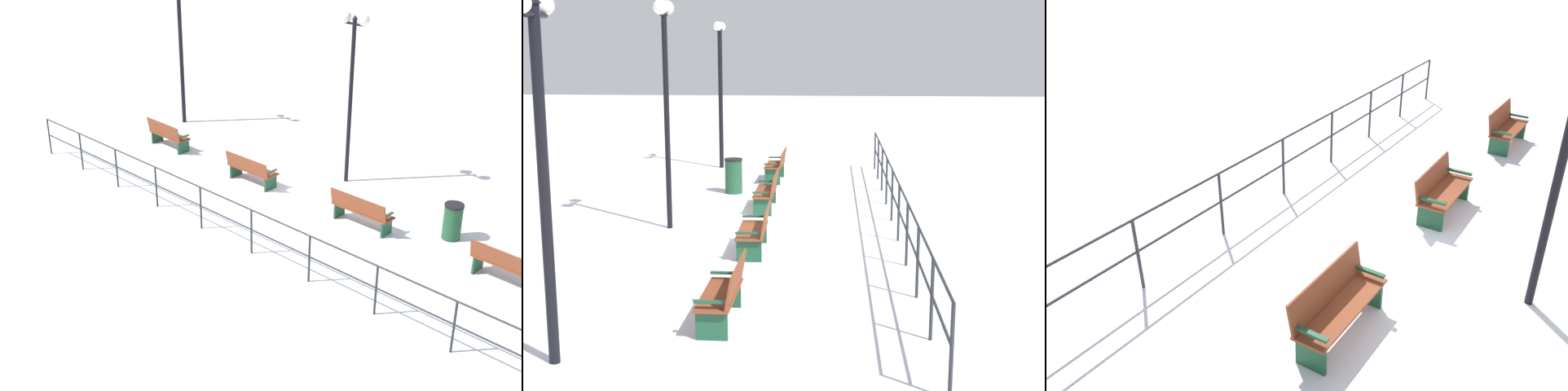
{
  "view_description": "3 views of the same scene",
  "coord_description": "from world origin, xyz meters",
  "views": [
    {
      "loc": [
        -13.32,
        -11.4,
        8.6
      ],
      "look_at": [
        -1.94,
        -0.28,
        0.99
      ],
      "focal_mm": 49.62,
      "sensor_mm": 36.0,
      "label": 1
    },
    {
      "loc": [
        -1.49,
        16.43,
        4.03
      ],
      "look_at": [
        -0.57,
        1.19,
        0.97
      ],
      "focal_mm": 54.0,
      "sensor_mm": 36.0,
      "label": 2
    },
    {
      "loc": [
        2.72,
        -6.76,
        4.98
      ],
      "look_at": [
        -1.92,
        0.28,
        0.5
      ],
      "focal_mm": 37.56,
      "sensor_mm": 36.0,
      "label": 3
    }
  ],
  "objects": [
    {
      "name": "bench_second",
      "position": [
        -0.01,
        -1.92,
        0.47
      ],
      "size": [
        0.53,
        1.68,
        0.9
      ],
      "rotation": [
        0.0,
        0.0,
        0.0
      ],
      "color": "brown",
      "rests_on": "ground"
    },
    {
      "name": "waterfront_railing",
      "position": [
        -2.87,
        -0.0,
        0.78
      ],
      "size": [
        0.05,
        16.12,
        1.17
      ],
      "color": "#26282D",
      "rests_on": "ground"
    },
    {
      "name": "trash_bin",
      "position": [
        1.07,
        -3.88,
        0.47
      ],
      "size": [
        0.48,
        0.48,
        0.93
      ],
      "color": "#1E4C2D",
      "rests_on": "ground"
    },
    {
      "name": "bench_third",
      "position": [
        -0.08,
        1.92,
        0.44
      ],
      "size": [
        0.59,
        1.58,
        0.86
      ],
      "rotation": [
        0.0,
        0.0,
        0.01
      ],
      "color": "brown",
      "rests_on": "ground"
    },
    {
      "name": "lamppost_far",
      "position": [
        1.97,
        7.3,
        2.89
      ],
      "size": [
        0.24,
        0.98,
        4.55
      ],
      "color": "black",
      "rests_on": "ground"
    },
    {
      "name": "lamppost_middle",
      "position": [
        1.97,
        0.09,
        3.52
      ],
      "size": [
        0.31,
        0.91,
        4.82
      ],
      "color": "black",
      "rests_on": "ground"
    },
    {
      "name": "bench_fourth",
      "position": [
        -0.0,
        5.76,
        0.46
      ],
      "size": [
        0.58,
        1.55,
        0.91
      ],
      "rotation": [
        0.0,
        0.0,
        -0.02
      ],
      "color": "brown",
      "rests_on": "ground"
    },
    {
      "name": "lamppost_near",
      "position": [
        1.97,
        -8.04,
        3.05
      ],
      "size": [
        0.28,
        1.05,
        4.54
      ],
      "color": "black",
      "rests_on": "ground"
    },
    {
      "name": "ground_plane",
      "position": [
        0.0,
        0.0,
        0.0
      ],
      "size": [
        80.0,
        80.0,
        0.0
      ],
      "primitive_type": "plane",
      "color": "white",
      "rests_on": "ground"
    },
    {
      "name": "bench_nearest",
      "position": [
        0.04,
        -5.76,
        0.47
      ],
      "size": [
        0.57,
        1.49,
        0.89
      ],
      "rotation": [
        0.0,
        0.0,
        -0.02
      ],
      "color": "brown",
      "rests_on": "ground"
    }
  ]
}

